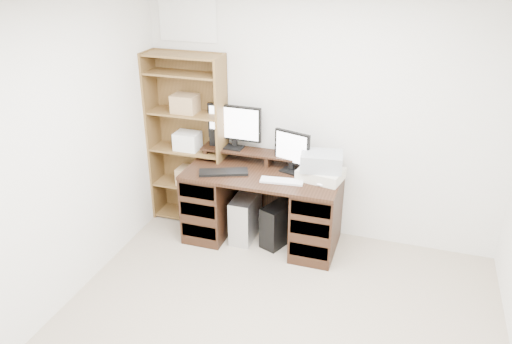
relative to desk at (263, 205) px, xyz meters
The scene contains 14 objects.
room 1.91m from the desk, 73.89° to the right, with size 3.54×4.04×2.54m.
desk is the anchor object (origin of this frame).
riser_shelf 0.50m from the desk, 90.00° to the left, with size 1.40×0.22×0.12m.
monitor_wide 0.85m from the desk, 147.65° to the left, with size 0.56×0.15×0.44m.
monitor_small 0.64m from the desk, 25.83° to the left, with size 0.36×0.18×0.40m.
speaker 0.86m from the desk, 158.20° to the left, with size 0.07×0.07×0.18m, color black.
keyboard_black 0.53m from the desk, 159.09° to the right, with size 0.47×0.16×0.03m, color black.
keyboard_white 0.46m from the desk, 31.89° to the right, with size 0.40×0.12×0.02m, color silver.
mouse 0.70m from the desk, 10.60° to the right, with size 0.08×0.06×0.03m, color white.
printer 0.69m from the desk, ahead, with size 0.40×0.30×0.10m, color beige.
basket 0.78m from the desk, ahead, with size 0.38×0.27×0.16m, color #969BA0.
tower_silver 0.24m from the desk, behind, with size 0.21×0.47×0.47m, color #BBBEC2.
tower_black 0.25m from the desk, ahead, with size 0.33×0.47×0.43m.
bookshelf 1.04m from the desk, 166.32° to the left, with size 0.80×0.30×1.80m.
Camera 1 is at (0.81, -2.50, 2.78)m, focal length 35.00 mm.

